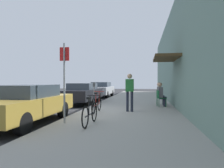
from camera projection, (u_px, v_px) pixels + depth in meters
ground_plane at (80, 113)px, 9.49m from camera, size 60.00×60.00×0.00m
sidewalk_slab at (132, 107)px, 11.09m from camera, size 4.50×32.00×0.12m
building_facade at (178, 54)px, 10.65m from camera, size 1.40×32.00×5.78m
parked_car_0 at (26, 103)px, 7.09m from camera, size 1.80×4.40×1.35m
parked_car_1 at (82, 93)px, 13.32m from camera, size 1.80×4.40×1.35m
parked_car_2 at (101, 89)px, 18.97m from camera, size 1.80×4.40×1.39m
parking_meter at (94, 93)px, 10.23m from camera, size 0.12×0.10×1.32m
street_sign at (64, 76)px, 6.62m from camera, size 0.32×0.06×2.60m
bicycle_0 at (90, 113)px, 6.39m from camera, size 0.46×1.71×0.90m
bicycle_1 at (97, 104)px, 8.93m from camera, size 0.46×1.71×0.90m
cafe_chair_0 at (160, 97)px, 10.94m from camera, size 0.52×0.52×0.87m
seated_patron_0 at (161, 94)px, 10.94m from camera, size 0.48×0.42×1.29m
cafe_chair_1 at (159, 96)px, 11.90m from camera, size 0.45×0.45×0.87m
seated_patron_1 at (160, 93)px, 11.88m from camera, size 0.43×0.37×1.29m
pedestrian_standing at (130, 89)px, 9.16m from camera, size 0.36×0.22×1.70m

